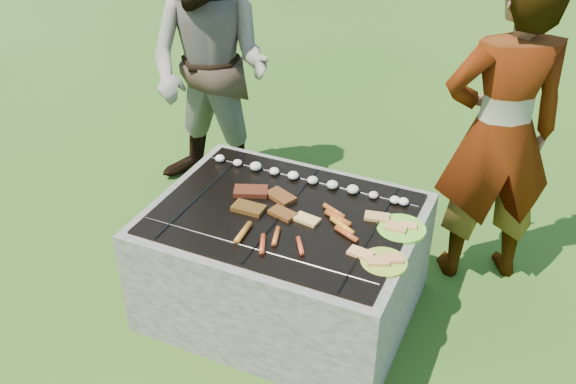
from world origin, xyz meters
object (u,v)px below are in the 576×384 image
Objects in this scene: plate_near at (384,262)px; cook at (500,135)px; fire_pit at (284,265)px; bystander at (210,69)px; plate_far at (401,229)px.

cook is at bearing 71.24° from plate_near.
cook reaches higher than plate_near.
bystander is at bearing 135.88° from fire_pit.
cook is (0.31, 0.63, 0.26)m from plate_far.
plate_near is (0.56, -0.16, 0.33)m from fire_pit.
plate_near reaches higher than fire_pit.
bystander is at bearing 152.12° from plate_far.
plate_far is 1.12× the size of plate_near.
fire_pit is at bearing -42.28° from bystander.
bystander is (-1.48, 0.78, 0.26)m from plate_far.
bystander is at bearing -33.03° from cook.
cook is 1.00× the size of bystander.
plate_far is 0.27m from plate_near.
plate_near is 0.14× the size of bystander.
fire_pit is at bearing 12.24° from cook.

